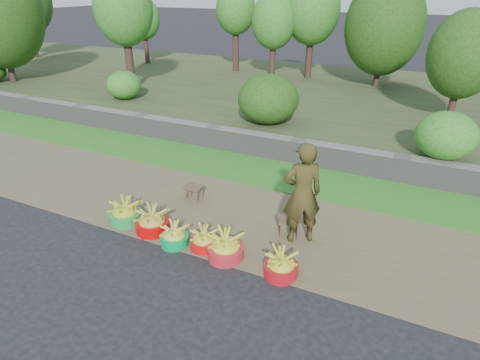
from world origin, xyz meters
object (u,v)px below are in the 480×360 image
at_px(basin_a, 125,213).
at_px(stool_left, 194,189).
at_px(basin_c, 174,236).
at_px(basin_f, 281,266).
at_px(basin_b, 152,222).
at_px(basin_e, 226,247).
at_px(vendor_woman, 302,194).
at_px(stool_right, 289,222).
at_px(basin_d, 204,240).

bearing_deg(basin_a, stool_left, 60.69).
relative_size(basin_c, basin_f, 0.92).
relative_size(basin_b, basin_f, 1.12).
bearing_deg(basin_b, stool_left, 87.02).
height_order(basin_e, vendor_woman, vendor_woman).
relative_size(basin_b, basin_c, 1.22).
xyz_separation_m(basin_b, basin_c, (0.54, -0.14, -0.03)).
distance_m(stool_right, vendor_woman, 0.61).
xyz_separation_m(basin_e, vendor_woman, (0.86, 0.92, 0.67)).
height_order(basin_a, basin_c, basin_a).
height_order(basin_e, basin_f, basin_e).
bearing_deg(basin_a, stool_right, 16.82).
relative_size(stool_right, vendor_woman, 0.26).
distance_m(basin_a, basin_f, 2.92).
bearing_deg(basin_d, basin_b, 177.58).
bearing_deg(basin_f, stool_left, 149.35).
distance_m(basin_a, basin_b, 0.60).
relative_size(basin_f, vendor_woman, 0.30).
height_order(basin_b, basin_e, basin_b).
relative_size(basin_b, vendor_woman, 0.33).
bearing_deg(stool_right, basin_f, -77.08).
xyz_separation_m(basin_a, basin_f, (2.91, -0.17, -0.02)).
bearing_deg(basin_b, basin_e, -4.18).
bearing_deg(basin_c, stool_left, 109.28).
bearing_deg(basin_a, basin_c, -9.32).
xyz_separation_m(basin_f, stool_right, (-0.22, 0.98, 0.11)).
height_order(basin_a, stool_right, basin_a).
bearing_deg(basin_e, vendor_woman, 46.91).
xyz_separation_m(basin_c, basin_e, (0.89, 0.04, 0.03)).
bearing_deg(basin_c, vendor_woman, 28.68).
bearing_deg(basin_e, basin_a, 175.87).
xyz_separation_m(basin_c, stool_right, (1.56, 1.00, 0.12)).
bearing_deg(vendor_woman, basin_f, 58.43).
xyz_separation_m(basin_e, basin_f, (0.89, -0.02, -0.02)).
xyz_separation_m(basin_a, basin_e, (2.02, -0.15, 0.00)).
distance_m(basin_b, basin_d, 1.02).
bearing_deg(basin_b, basin_f, -3.09).
height_order(basin_f, vendor_woman, vendor_woman).
bearing_deg(stool_left, basin_f, -30.65).
height_order(basin_f, stool_right, basin_f).
xyz_separation_m(basin_d, stool_left, (-0.96, 1.26, 0.10)).
bearing_deg(basin_e, basin_c, -177.44).
xyz_separation_m(basin_d, basin_f, (1.30, -0.08, 0.01)).
height_order(basin_c, vendor_woman, vendor_woman).
height_order(basin_d, basin_e, basin_e).
distance_m(basin_e, vendor_woman, 1.42).
relative_size(basin_e, vendor_woman, 0.33).
height_order(basin_d, basin_f, basin_f).
bearing_deg(stool_left, stool_right, -9.98).
xyz_separation_m(basin_b, stool_left, (0.06, 1.21, 0.07)).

